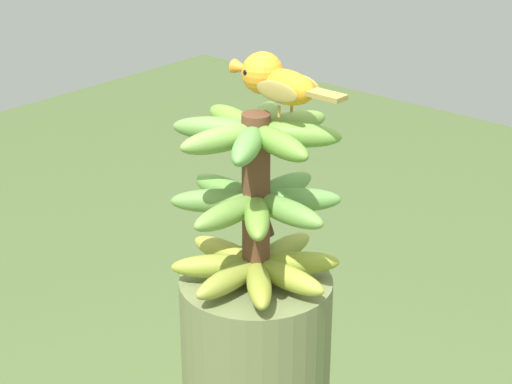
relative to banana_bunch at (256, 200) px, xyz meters
name	(u,v)px	position (x,y,z in m)	size (l,w,h in m)	color
banana_bunch	(256,200)	(0.00, 0.00, 0.00)	(0.29, 0.29, 0.30)	brown
perched_bird	(275,80)	(-0.02, -0.03, 0.21)	(0.22, 0.07, 0.09)	#C68933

